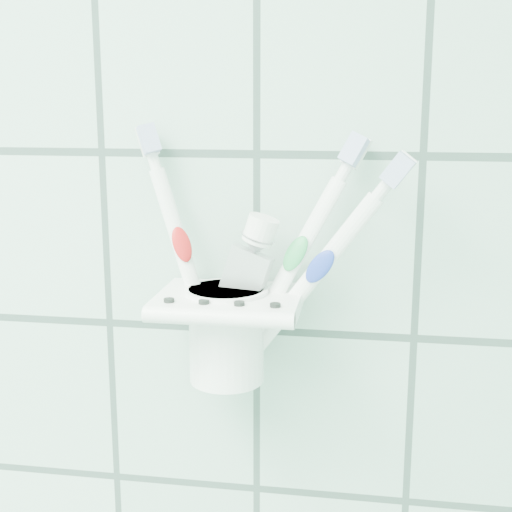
{
  "coord_description": "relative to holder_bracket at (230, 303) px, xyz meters",
  "views": [
    {
      "loc": [
        0.78,
        0.61,
        1.45
      ],
      "look_at": [
        0.7,
        1.1,
        1.34
      ],
      "focal_mm": 50.0,
      "sensor_mm": 36.0,
      "label": 1
    }
  ],
  "objects": [
    {
      "name": "cup",
      "position": [
        -0.0,
        0.0,
        -0.02
      ],
      "size": [
        0.07,
        0.07,
        0.08
      ],
      "color": "white",
      "rests_on": "holder_bracket"
    },
    {
      "name": "toothbrush_orange",
      "position": [
        0.01,
        0.01,
        0.05
      ],
      "size": [
        0.12,
        0.03,
        0.21
      ],
      "rotation": [
        -0.06,
        0.63,
        -0.2
      ],
      "color": "white",
      "rests_on": "cup"
    },
    {
      "name": "toothpaste_tube",
      "position": [
        -0.01,
        0.01,
        0.02
      ],
      "size": [
        0.07,
        0.04,
        0.15
      ],
      "rotation": [
        -0.05,
        0.31,
        -0.24
      ],
      "color": "silver",
      "rests_on": "cup"
    },
    {
      "name": "toothbrush_pink",
      "position": [
        -0.01,
        0.0,
        0.05
      ],
      "size": [
        0.07,
        0.04,
        0.21
      ],
      "rotation": [
        -0.31,
        -0.2,
        0.58
      ],
      "color": "white",
      "rests_on": "cup"
    },
    {
      "name": "holder_bracket",
      "position": [
        0.0,
        0.0,
        0.0
      ],
      "size": [
        0.12,
        0.1,
        0.04
      ],
      "color": "white",
      "rests_on": "wall_back"
    },
    {
      "name": "toothbrush_blue",
      "position": [
        0.0,
        -0.0,
        0.05
      ],
      "size": [
        0.1,
        0.05,
        0.21
      ],
      "rotation": [
        -0.33,
        0.4,
        -0.38
      ],
      "color": "white",
      "rests_on": "cup"
    }
  ]
}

